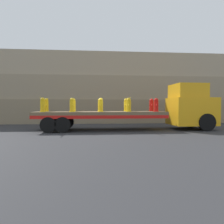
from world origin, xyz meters
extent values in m
plane|color=#2D2D30|center=(0.00, 0.00, 0.00)|extent=(120.00, 120.00, 0.00)
cube|color=#84755B|center=(0.00, 6.44, 1.08)|extent=(60.00, 3.00, 2.16)
cube|color=gray|center=(0.00, 6.59, 3.24)|extent=(60.00, 3.00, 2.16)
cube|color=tan|center=(0.00, 6.74, 5.40)|extent=(60.00, 3.00, 2.16)
cube|color=orange|center=(6.21, 0.00, 1.23)|extent=(2.79, 2.44, 1.84)
cube|color=orange|center=(5.93, 0.00, 2.61)|extent=(1.96, 2.24, 0.92)
cube|color=black|center=(6.98, 0.00, 1.60)|extent=(1.12, 2.15, 1.03)
cylinder|color=black|center=(6.70, -1.16, 0.56)|extent=(1.12, 0.28, 1.12)
cylinder|color=black|center=(6.70, 1.16, 0.56)|extent=(1.12, 0.28, 1.12)
cube|color=brown|center=(0.00, 0.00, 1.13)|extent=(8.37, 2.51, 0.20)
cube|color=red|center=(0.00, -1.21, 0.93)|extent=(8.37, 0.08, 0.20)
cube|color=red|center=(0.00, 1.21, 0.93)|extent=(8.37, 0.08, 0.20)
cylinder|color=black|center=(-2.30, -1.15, 0.47)|extent=(0.94, 0.30, 0.94)
cylinder|color=black|center=(-2.30, 1.15, 0.47)|extent=(0.94, 0.30, 0.94)
cylinder|color=black|center=(-3.14, -1.15, 0.47)|extent=(0.94, 0.30, 0.94)
cylinder|color=black|center=(-3.14, 1.15, 0.47)|extent=(0.94, 0.30, 0.94)
cylinder|color=gold|center=(-3.59, -0.55, 1.24)|extent=(0.36, 0.36, 0.03)
cylinder|color=gold|center=(-3.59, -0.55, 1.57)|extent=(0.29, 0.29, 0.68)
sphere|color=gold|center=(-3.59, -0.55, 1.97)|extent=(0.27, 0.27, 0.27)
cylinder|color=gold|center=(-3.59, -0.77, 1.65)|extent=(0.13, 0.15, 0.13)
cylinder|color=gold|center=(-3.59, -0.33, 1.65)|extent=(0.13, 0.15, 0.13)
cylinder|color=gold|center=(-3.59, 0.55, 1.24)|extent=(0.36, 0.36, 0.03)
cylinder|color=gold|center=(-3.59, 0.55, 1.57)|extent=(0.29, 0.29, 0.68)
sphere|color=gold|center=(-3.59, 0.55, 1.97)|extent=(0.27, 0.27, 0.27)
cylinder|color=gold|center=(-3.59, 0.33, 1.65)|extent=(0.13, 0.15, 0.13)
cylinder|color=gold|center=(-3.59, 0.77, 1.65)|extent=(0.13, 0.15, 0.13)
cylinder|color=gold|center=(-1.79, -0.55, 1.24)|extent=(0.36, 0.36, 0.03)
cylinder|color=gold|center=(-1.79, -0.55, 1.57)|extent=(0.29, 0.29, 0.68)
sphere|color=gold|center=(-1.79, -0.55, 1.97)|extent=(0.27, 0.27, 0.27)
cylinder|color=gold|center=(-1.79, -0.77, 1.65)|extent=(0.13, 0.15, 0.13)
cylinder|color=gold|center=(-1.79, -0.33, 1.65)|extent=(0.13, 0.15, 0.13)
cylinder|color=gold|center=(-1.79, 0.55, 1.24)|extent=(0.36, 0.36, 0.03)
cylinder|color=gold|center=(-1.79, 0.55, 1.57)|extent=(0.29, 0.29, 0.68)
sphere|color=gold|center=(-1.79, 0.55, 1.97)|extent=(0.27, 0.27, 0.27)
cylinder|color=gold|center=(-1.79, 0.33, 1.65)|extent=(0.13, 0.15, 0.13)
cylinder|color=gold|center=(-1.79, 0.77, 1.65)|extent=(0.13, 0.15, 0.13)
cylinder|color=gold|center=(0.00, -0.55, 1.24)|extent=(0.36, 0.36, 0.03)
cylinder|color=gold|center=(0.00, -0.55, 1.57)|extent=(0.29, 0.29, 0.68)
sphere|color=gold|center=(0.00, -0.55, 1.97)|extent=(0.27, 0.27, 0.27)
cylinder|color=gold|center=(0.00, -0.77, 1.65)|extent=(0.13, 0.15, 0.13)
cylinder|color=gold|center=(0.00, -0.33, 1.65)|extent=(0.13, 0.15, 0.13)
cylinder|color=gold|center=(0.00, 0.55, 1.24)|extent=(0.36, 0.36, 0.03)
cylinder|color=gold|center=(0.00, 0.55, 1.57)|extent=(0.29, 0.29, 0.68)
sphere|color=gold|center=(0.00, 0.55, 1.97)|extent=(0.27, 0.27, 0.27)
cylinder|color=gold|center=(0.00, 0.33, 1.65)|extent=(0.13, 0.15, 0.13)
cylinder|color=gold|center=(0.00, 0.77, 1.65)|extent=(0.13, 0.15, 0.13)
cylinder|color=gold|center=(1.79, -0.55, 1.24)|extent=(0.36, 0.36, 0.03)
cylinder|color=gold|center=(1.79, -0.55, 1.57)|extent=(0.29, 0.29, 0.68)
sphere|color=gold|center=(1.79, -0.55, 1.97)|extent=(0.27, 0.27, 0.27)
cylinder|color=gold|center=(1.79, -0.77, 1.65)|extent=(0.13, 0.15, 0.13)
cylinder|color=gold|center=(1.79, -0.33, 1.65)|extent=(0.13, 0.15, 0.13)
cylinder|color=gold|center=(1.79, 0.55, 1.24)|extent=(0.36, 0.36, 0.03)
cylinder|color=gold|center=(1.79, 0.55, 1.57)|extent=(0.29, 0.29, 0.68)
sphere|color=gold|center=(1.79, 0.55, 1.97)|extent=(0.27, 0.27, 0.27)
cylinder|color=gold|center=(1.79, 0.33, 1.65)|extent=(0.13, 0.15, 0.13)
cylinder|color=gold|center=(1.79, 0.77, 1.65)|extent=(0.13, 0.15, 0.13)
cylinder|color=red|center=(3.59, -0.55, 1.24)|extent=(0.36, 0.36, 0.03)
cylinder|color=red|center=(3.59, -0.55, 1.57)|extent=(0.29, 0.29, 0.68)
sphere|color=red|center=(3.59, -0.55, 1.97)|extent=(0.27, 0.27, 0.27)
cylinder|color=red|center=(3.59, -0.77, 1.65)|extent=(0.13, 0.15, 0.13)
cylinder|color=red|center=(3.59, -0.33, 1.65)|extent=(0.13, 0.15, 0.13)
cylinder|color=red|center=(3.59, 0.55, 1.24)|extent=(0.36, 0.36, 0.03)
cylinder|color=red|center=(3.59, 0.55, 1.57)|extent=(0.29, 0.29, 0.68)
sphere|color=red|center=(3.59, 0.55, 1.97)|extent=(0.27, 0.27, 0.27)
cylinder|color=red|center=(3.59, 0.33, 1.65)|extent=(0.13, 0.15, 0.13)
cylinder|color=red|center=(3.59, 0.77, 1.65)|extent=(0.13, 0.15, 0.13)
cube|color=yellow|center=(-3.59, 0.00, 2.11)|extent=(0.05, 2.71, 0.01)
cube|color=yellow|center=(1.79, 0.00, 2.11)|extent=(0.05, 2.71, 0.01)
camera|label=1|loc=(-0.55, -14.35, 1.64)|focal=35.00mm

